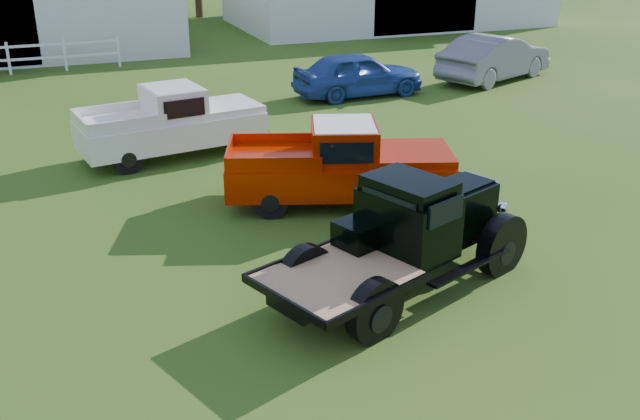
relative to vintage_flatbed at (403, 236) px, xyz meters
name	(u,v)px	position (x,y,z in m)	size (l,w,h in m)	color
ground	(336,301)	(-1.15, -0.01, -0.94)	(120.00, 120.00, 0.00)	#2C4C10
vintage_flatbed	(403,236)	(0.00, 0.00, 0.00)	(4.72, 1.87, 1.87)	black
red_pickup	(339,163)	(0.47, 3.77, -0.06)	(4.77, 1.83, 1.74)	#AB1A00
white_pickup	(171,122)	(-2.19, 8.17, -0.08)	(4.64, 1.80, 1.70)	silver
misc_car_blue	(358,74)	(4.66, 12.24, -0.21)	(1.72, 4.28, 1.46)	navy
misc_car_grey	(495,58)	(10.23, 12.69, -0.13)	(1.71, 4.91, 1.62)	slate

